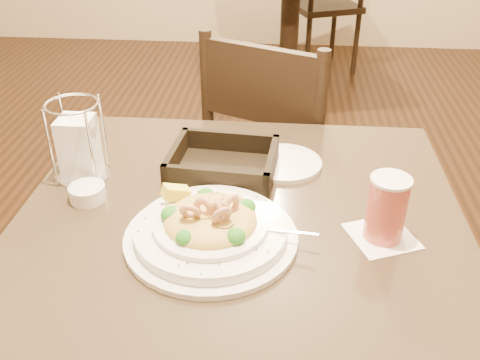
# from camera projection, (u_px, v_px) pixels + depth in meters

# --- Properties ---
(main_table) EXTENTS (0.90, 0.90, 0.73)m
(main_table) POSITION_uv_depth(u_px,v_px,m) (239.00, 304.00, 1.18)
(main_table) COLOR black
(main_table) RESTS_ON ground
(background_table) EXTENTS (1.08, 1.08, 0.73)m
(background_table) POSITION_uv_depth(u_px,v_px,m) (290.00, 10.00, 3.38)
(background_table) COLOR black
(background_table) RESTS_ON ground
(dining_chair_near) EXTENTS (0.56, 0.56, 0.93)m
(dining_chair_near) POSITION_uv_depth(u_px,v_px,m) (277.00, 159.00, 1.75)
(dining_chair_near) COLOR black
(dining_chair_near) RESTS_ON ground
(dining_chair_far) EXTENTS (0.55, 0.55, 0.93)m
(dining_chair_far) POSITION_uv_depth(u_px,v_px,m) (328.00, 0.00, 3.61)
(dining_chair_far) COLOR black
(dining_chair_far) RESTS_ON ground
(pasta_bowl) EXTENTS (0.36, 0.33, 0.10)m
(pasta_bowl) POSITION_uv_depth(u_px,v_px,m) (211.00, 227.00, 0.99)
(pasta_bowl) COLOR white
(pasta_bowl) RESTS_ON main_table
(drink_glass) EXTENTS (0.15, 0.15, 0.13)m
(drink_glass) POSITION_uv_depth(u_px,v_px,m) (386.00, 209.00, 0.98)
(drink_glass) COLOR white
(drink_glass) RESTS_ON main_table
(bread_basket) EXTENTS (0.25, 0.21, 0.06)m
(bread_basket) POSITION_uv_depth(u_px,v_px,m) (223.00, 166.00, 1.20)
(bread_basket) COLOR black
(bread_basket) RESTS_ON main_table
(napkin_caddy) EXTENTS (0.11, 0.11, 0.18)m
(napkin_caddy) POSITION_uv_depth(u_px,v_px,m) (79.00, 146.00, 1.16)
(napkin_caddy) COLOR silver
(napkin_caddy) RESTS_ON main_table
(side_plate) EXTENTS (0.21, 0.21, 0.01)m
(side_plate) POSITION_uv_depth(u_px,v_px,m) (284.00, 163.00, 1.24)
(side_plate) COLOR white
(side_plate) RESTS_ON main_table
(butter_ramekin) EXTENTS (0.09, 0.09, 0.03)m
(butter_ramekin) POSITION_uv_depth(u_px,v_px,m) (87.00, 193.00, 1.12)
(butter_ramekin) COLOR white
(butter_ramekin) RESTS_ON main_table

